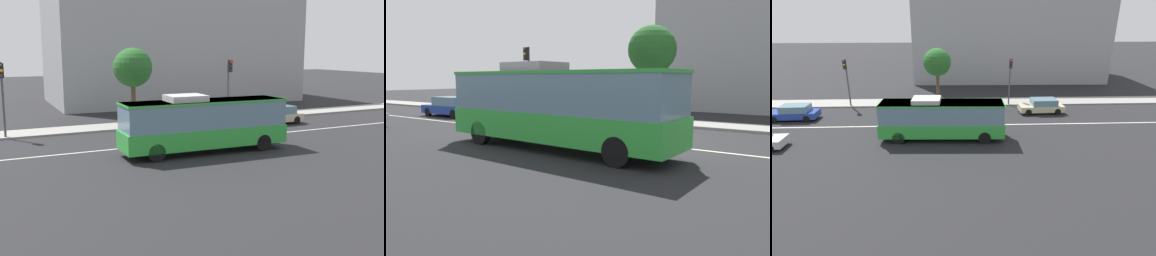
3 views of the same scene
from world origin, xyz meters
The scene contains 10 objects.
ground_plane centered at (0.00, 0.00, 0.00)m, with size 160.00×160.00×0.00m, color black.
sidewalk_kerb centered at (0.00, 7.55, 0.07)m, with size 80.00×2.97×0.14m, color gray.
lane_centre_line centered at (0.00, 0.00, 0.01)m, with size 76.00×0.16×0.01m, color silver.
transit_bus centered at (-1.88, -3.06, 1.81)m, with size 10.08×2.86×3.46m.
sedan_blue centered at (-16.25, 2.28, 0.72)m, with size 4.53×1.89×1.46m.
sedan_beige centered at (8.24, 3.48, 0.72)m, with size 4.54×1.90×1.46m.
traffic_light_near_corner centered at (-12.17, 6.34, 3.56)m, with size 0.33×0.62×5.20m.
traffic_light_mid_block centered at (5.30, 6.19, 3.56)m, with size 0.33×0.62×5.20m.
street_tree_kerbside_left centered at (-2.58, 7.58, 4.58)m, with size 3.06×3.06×6.16m.
office_block_background centered at (7.66, 23.25, 6.80)m, with size 27.97×14.49×13.60m.
Camera 3 is at (-1.08, -26.89, 9.93)m, focal length 29.04 mm.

